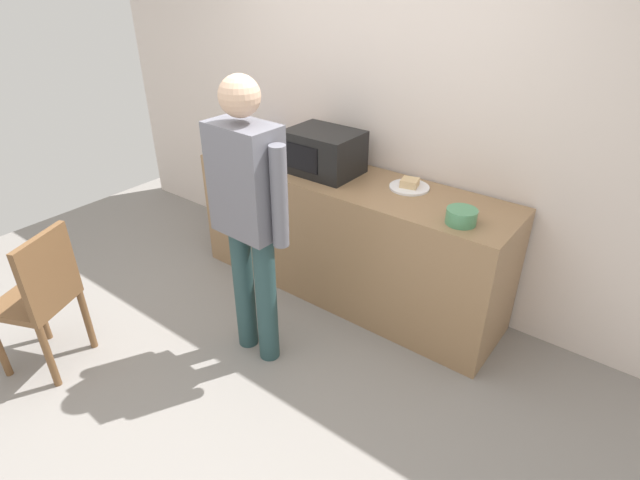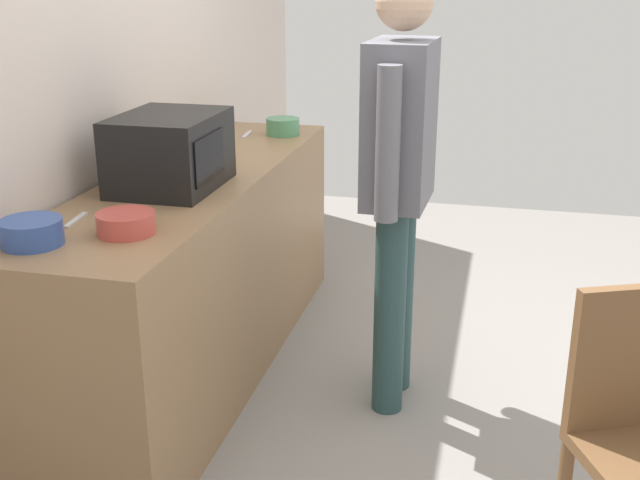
{
  "view_description": "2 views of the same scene",
  "coord_description": "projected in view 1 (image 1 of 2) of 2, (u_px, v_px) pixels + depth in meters",
  "views": [
    {
      "loc": [
        1.87,
        -1.46,
        2.28
      ],
      "look_at": [
        0.1,
        0.84,
        0.63
      ],
      "focal_mm": 28.09,
      "sensor_mm": 36.0,
      "label": 1
    },
    {
      "loc": [
        -3.04,
        -0.09,
        1.8
      ],
      "look_at": [
        0.14,
        0.67,
        0.65
      ],
      "focal_mm": 44.02,
      "sensor_mm": 36.0,
      "label": 2
    }
  ],
  "objects": [
    {
      "name": "microwave",
      "position": [
        324.0,
        152.0,
        3.52
      ],
      "size": [
        0.5,
        0.39,
        0.3
      ],
      "color": "black",
      "rests_on": "kitchen_counter"
    },
    {
      "name": "salad_bowl",
      "position": [
        262.0,
        140.0,
        4.08
      ],
      "size": [
        0.2,
        0.2,
        0.09
      ],
      "primitive_type": "cylinder",
      "color": "#33519E",
      "rests_on": "kitchen_counter"
    },
    {
      "name": "person_standing",
      "position": [
        248.0,
        207.0,
        2.83
      ],
      "size": [
        0.59,
        0.25,
        1.78
      ],
      "color": "#284648",
      "rests_on": "ground_plane"
    },
    {
      "name": "wooden_chair",
      "position": [
        42.0,
        296.0,
        2.98
      ],
      "size": [
        0.53,
        0.53,
        0.94
      ],
      "color": "brown",
      "rests_on": "ground_plane"
    },
    {
      "name": "cereal_bowl",
      "position": [
        257.0,
        153.0,
        3.82
      ],
      "size": [
        0.2,
        0.2,
        0.07
      ],
      "primitive_type": "cylinder",
      "color": "#C64C42",
      "rests_on": "kitchen_counter"
    },
    {
      "name": "fork_utensil",
      "position": [
        465.0,
        209.0,
        3.05
      ],
      "size": [
        0.17,
        0.04,
        0.01
      ],
      "primitive_type": "cube",
      "rotation": [
        0.0,
        0.0,
        0.1
      ],
      "color": "silver",
      "rests_on": "kitchen_counter"
    },
    {
      "name": "sandwich_plate",
      "position": [
        409.0,
        186.0,
        3.33
      ],
      "size": [
        0.27,
        0.27,
        0.07
      ],
      "color": "white",
      "rests_on": "kitchen_counter"
    },
    {
      "name": "ground_plane",
      "position": [
        226.0,
        376.0,
        3.13
      ],
      "size": [
        6.0,
        6.0,
        0.0
      ],
      "primitive_type": "plane",
      "color": "gray"
    },
    {
      "name": "kitchen_counter",
      "position": [
        346.0,
        237.0,
        3.71
      ],
      "size": [
        2.38,
        0.62,
        0.94
      ],
      "primitive_type": "cube",
      "color": "#93704C",
      "rests_on": "ground_plane"
    },
    {
      "name": "spoon_utensil",
      "position": [
        285.0,
        151.0,
        3.96
      ],
      "size": [
        0.17,
        0.04,
        0.01
      ],
      "primitive_type": "cube",
      "rotation": [
        0.0,
        0.0,
        0.11
      ],
      "color": "silver",
      "rests_on": "kitchen_counter"
    },
    {
      "name": "mixing_bowl",
      "position": [
        461.0,
        216.0,
        2.88
      ],
      "size": [
        0.18,
        0.18,
        0.09
      ],
      "primitive_type": "cylinder",
      "color": "#4C8E60",
      "rests_on": "kitchen_counter"
    },
    {
      "name": "back_wall",
      "position": [
        374.0,
        113.0,
        3.59
      ],
      "size": [
        5.4,
        0.13,
        2.6
      ],
      "color": "silver",
      "rests_on": "ground_plane"
    }
  ]
}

